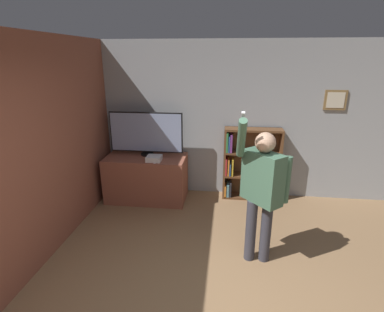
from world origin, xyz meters
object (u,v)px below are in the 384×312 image
Objects in this scene: game_console at (154,158)px; person at (262,186)px; television at (146,133)px; bookshelf at (247,164)px.

person is (1.60, -1.32, 0.18)m from game_console.
person is at bearing -41.71° from television.
game_console is at bearing -55.91° from television.
game_console is (0.20, -0.29, -0.35)m from television.
game_console is at bearing -171.01° from person.
bookshelf is 1.81m from person.
television is 5.25× the size of game_console.
television is at bearing 124.09° from game_console.
television is 1.83m from bookshelf.
game_console is 2.08m from person.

